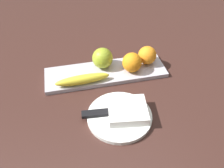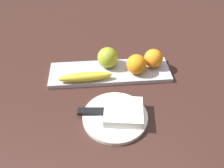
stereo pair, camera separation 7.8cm
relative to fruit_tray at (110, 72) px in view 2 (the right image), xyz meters
The scene contains 9 objects.
ground_plane 0.05m from the fruit_tray, behind, with size 2.40×2.40×0.00m, color #3A211C.
fruit_tray is the anchor object (origin of this frame).
apple 0.06m from the fruit_tray, 100.04° to the left, with size 0.08×0.08×0.08m, color #91A527.
banana 0.11m from the fruit_tray, 152.31° to the right, with size 0.19×0.03×0.03m, color yellow.
orange_near_apple 0.17m from the fruit_tray, ahead, with size 0.07×0.07×0.07m, color orange.
orange_near_banana 0.11m from the fruit_tray, ahead, with size 0.07×0.07×0.07m, color orange.
dinner_plate 0.21m from the fruit_tray, 90.00° to the right, with size 0.20×0.20×0.01m, color white.
folded_napkin 0.22m from the fruit_tray, 83.29° to the right, with size 0.12×0.11×0.03m, color white.
knife 0.21m from the fruit_tray, 105.19° to the right, with size 0.18×0.04×0.01m.
Camera 2 is at (0.00, -0.69, 0.57)m, focal length 37.88 mm.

